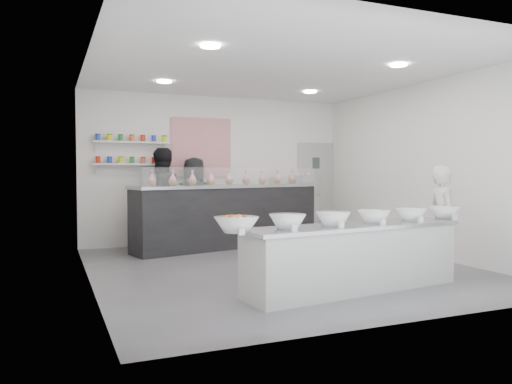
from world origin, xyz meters
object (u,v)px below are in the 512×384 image
espresso_ledge (289,217)px  staff_left (161,198)px  staff_right (194,202)px  prep_counter (354,257)px  espresso_machine (303,186)px  woman_prep (443,220)px  back_bar (229,216)px

espresso_ledge → staff_left: 2.87m
staff_left → staff_right: (0.66, 0.00, -0.08)m
prep_counter → espresso_machine: (1.66, 4.45, 0.75)m
prep_counter → staff_right: staff_right is taller
espresso_ledge → staff_left: size_ratio=0.67×
woman_prep → back_bar: bearing=47.8°
espresso_machine → prep_counter: bearing=-110.5°
staff_right → woman_prep: bearing=130.1°
espresso_machine → staff_right: 2.52m
prep_counter → back_bar: 3.90m
back_bar → espresso_ledge: back_bar is taller
woman_prep → staff_right: 4.68m
staff_right → espresso_machine: bearing=-169.3°
espresso_ledge → staff_left: bearing=-176.3°
espresso_machine → staff_right: (-2.49, -0.18, -0.29)m
espresso_machine → staff_right: bearing=-175.9°
woman_prep → staff_right: size_ratio=0.89×
prep_counter → staff_right: 4.38m
espresso_machine → woman_prep: woman_prep is taller
prep_counter → staff_left: bearing=102.3°
espresso_machine → woman_prep: (0.09, -4.08, -0.38)m
back_bar → espresso_machine: (1.91, 0.56, 0.55)m
staff_right → back_bar: bearing=153.6°
espresso_machine → woman_prep: size_ratio=0.34×
prep_counter → back_bar: back_bar is taller
prep_counter → woman_prep: (1.76, 0.37, 0.37)m
woman_prep → staff_left: size_ratio=0.81×
prep_counter → woman_prep: bearing=4.9°
espresso_ledge → espresso_machine: 0.76m
prep_counter → staff_left: 4.56m
espresso_ledge → staff_right: size_ratio=0.74×
prep_counter → back_bar: bearing=86.6°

